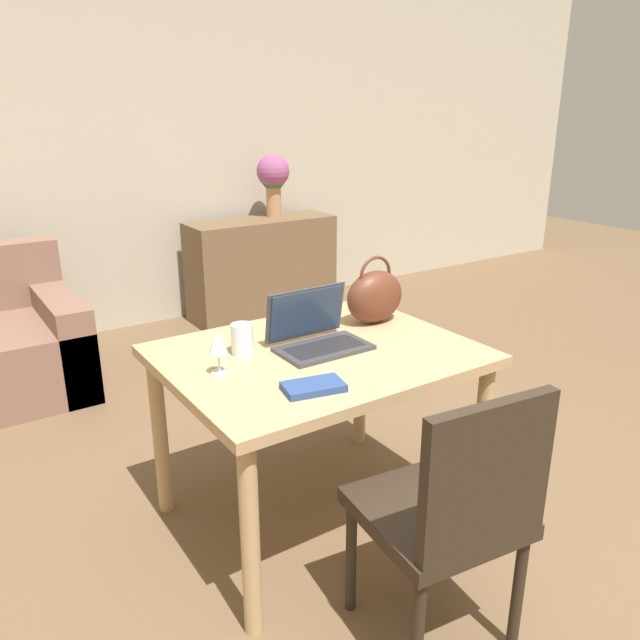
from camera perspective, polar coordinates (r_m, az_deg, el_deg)
name	(u,v)px	position (r m, az deg, el deg)	size (l,w,h in m)	color
ground_plane	(435,606)	(2.36, 10.49, -24.29)	(14.00, 14.00, 0.00)	brown
wall_back	(104,145)	(4.78, -19.15, 14.92)	(10.00, 0.06, 2.70)	#BCB29E
dining_table	(318,373)	(2.39, -0.19, -4.86)	(1.13, 0.90, 0.73)	tan
chair	(453,508)	(1.92, 12.06, -16.42)	(0.49, 0.49, 0.90)	#2D2319
sideboard	(262,268)	(4.99, -5.31, 4.78)	(1.17, 0.40, 0.78)	brown
laptop	(315,331)	(2.38, -0.43, -1.05)	(0.35, 0.25, 0.22)	#38383D
drinking_glass	(242,339)	(2.32, -7.12, -1.76)	(0.08, 0.08, 0.12)	silver
wine_glass	(218,344)	(2.14, -9.32, -2.21)	(0.07, 0.07, 0.15)	silver
handbag	(375,296)	(2.63, 5.03, 2.20)	(0.27, 0.15, 0.29)	#592D1E
flower_vase	(273,177)	(4.98, -4.31, 12.93)	(0.25, 0.25, 0.48)	tan
book	(313,387)	(2.03, -0.60, -6.12)	(0.22, 0.15, 0.02)	navy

